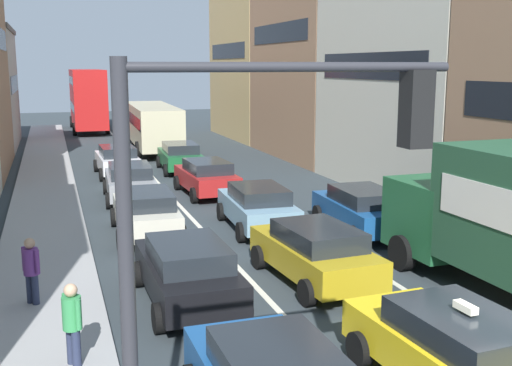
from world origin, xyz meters
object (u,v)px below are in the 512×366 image
at_px(taxi_centre_lane_front, 457,350).
at_px(sedan_left_lane_third, 146,212).
at_px(wagon_left_lane_second, 188,270).
at_px(bus_far_queue_secondary, 87,97).
at_px(traffic_light_pole, 249,224).
at_px(sedan_right_lane_behind_truck, 362,209).
at_px(sedan_left_lane_fifth, 117,160).
at_px(hatchback_centre_lane_third, 258,206).
at_px(pedestrian_near_kerb, 72,322).
at_px(pedestrian_far_sidewalk, 31,269).
at_px(coupe_centre_lane_fourth, 207,176).
at_px(sedan_centre_lane_fifth, 180,156).
at_px(bus_mid_queue_primary, 153,123).
at_px(sedan_centre_lane_second, 315,251).
at_px(sedan_left_lane_fourth, 130,181).

relative_size(taxi_centre_lane_front, sedan_left_lane_third, 1.01).
distance_m(wagon_left_lane_second, bus_far_queue_secondary, 40.78).
height_order(traffic_light_pole, sedan_right_lane_behind_truck, traffic_light_pole).
distance_m(sedan_left_lane_fifth, sedan_right_lane_behind_truck, 15.00).
bearing_deg(hatchback_centre_lane_third, wagon_left_lane_second, 151.22).
relative_size(wagon_left_lane_second, pedestrian_near_kerb, 2.60).
height_order(sedan_left_lane_third, pedestrian_far_sidewalk, pedestrian_far_sidewalk).
relative_size(coupe_centre_lane_fourth, bus_far_queue_secondary, 0.42).
relative_size(sedan_left_lane_third, bus_far_queue_secondary, 0.41).
xyz_separation_m(sedan_left_lane_third, coupe_centre_lane_fourth, (3.39, 5.74, 0.00)).
bearing_deg(bus_far_queue_secondary, sedan_centre_lane_fifth, -171.57).
bearing_deg(bus_mid_queue_primary, sedan_right_lane_behind_truck, -169.52).
bearing_deg(coupe_centre_lane_fourth, taxi_centre_lane_front, 178.02).
bearing_deg(sedan_right_lane_behind_truck, traffic_light_pole, 149.94).
bearing_deg(sedan_centre_lane_fifth, coupe_centre_lane_fourth, -178.67).
bearing_deg(sedan_centre_lane_second, taxi_centre_lane_front, 175.94).
height_order(sedan_centre_lane_fifth, sedan_left_lane_fifth, same).
height_order(sedan_left_lane_fourth, sedan_right_lane_behind_truck, same).
height_order(sedan_left_lane_fourth, pedestrian_far_sidewalk, pedestrian_far_sidewalk).
bearing_deg(sedan_left_lane_fourth, pedestrian_far_sidewalk, 165.12).
bearing_deg(sedan_right_lane_behind_truck, sedan_left_lane_fourth, 43.89).
relative_size(wagon_left_lane_second, sedan_centre_lane_fifth, 0.99).
bearing_deg(bus_far_queue_secondary, traffic_light_pole, 178.86).
xyz_separation_m(sedan_left_lane_fifth, pedestrian_far_sidewalk, (-3.65, -17.25, 0.15)).
bearing_deg(sedan_centre_lane_second, hatchback_centre_lane_third, -6.61).
relative_size(sedan_right_lane_behind_truck, bus_far_queue_secondary, 0.42).
bearing_deg(bus_mid_queue_primary, coupe_centre_lane_fourth, -178.24).
distance_m(wagon_left_lane_second, hatchback_centre_lane_third, 6.91).
distance_m(hatchback_centre_lane_third, pedestrian_far_sidewalk, 8.70).
distance_m(traffic_light_pole, pedestrian_far_sidewalk, 9.19).
xyz_separation_m(hatchback_centre_lane_third, sedan_left_lane_fifth, (-3.36, 12.10, 0.00)).
bearing_deg(taxi_centre_lane_front, sedan_centre_lane_fifth, -4.03).
xyz_separation_m(coupe_centre_lane_fourth, pedestrian_near_kerb, (-5.97, -14.57, 0.15)).
distance_m(taxi_centre_lane_front, coupe_centre_lane_fourth, 17.36).
relative_size(wagon_left_lane_second, sedan_left_lane_fifth, 1.00).
distance_m(taxi_centre_lane_front, sedan_right_lane_behind_truck, 10.43).
distance_m(traffic_light_pole, sedan_left_lane_fourth, 19.78).
xyz_separation_m(sedan_centre_lane_fifth, pedestrian_near_kerb, (-6.09, -20.89, 0.15)).
distance_m(sedan_left_lane_third, pedestrian_far_sidewalk, 6.41).
height_order(taxi_centre_lane_front, hatchback_centre_lane_third, taxi_centre_lane_front).
height_order(sedan_centre_lane_fifth, bus_far_queue_secondary, bus_far_queue_secondary).
bearing_deg(bus_mid_queue_primary, taxi_centre_lane_front, -178.07).
xyz_separation_m(taxi_centre_lane_front, sedan_left_lane_fifth, (-3.10, 23.40, -0.00)).
distance_m(wagon_left_lane_second, sedan_right_lane_behind_truck, 8.08).
relative_size(taxi_centre_lane_front, bus_far_queue_secondary, 0.42).
height_order(sedan_centre_lane_second, sedan_left_lane_third, same).
height_order(traffic_light_pole, hatchback_centre_lane_third, traffic_light_pole).
relative_size(taxi_centre_lane_front, sedan_left_lane_fifth, 1.02).
height_order(coupe_centre_lane_fourth, bus_far_queue_secondary, bus_far_queue_secondary).
bearing_deg(taxi_centre_lane_front, sedan_centre_lane_second, -3.87).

